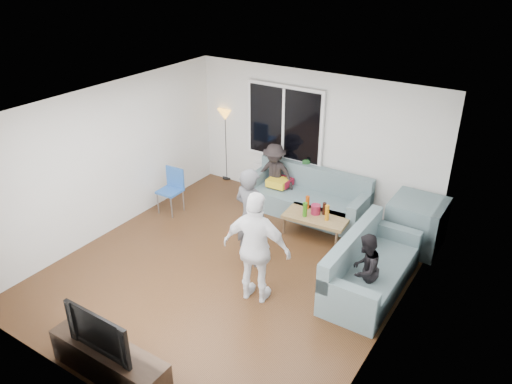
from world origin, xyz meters
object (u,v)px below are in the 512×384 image
Objects in this scene: coffee_table at (316,225)px; player_right at (257,248)px; floor_lamp at (226,145)px; tv_console at (110,361)px; side_chair at (170,192)px; spectator_back at (274,175)px; sofa_right_section at (373,265)px; player_left at (250,217)px; spectator_right at (365,269)px; television at (104,329)px; sofa_back_section at (307,194)px.

coffee_table is 0.65× the size of player_right.
floor_lamp is 0.97× the size of tv_console.
floor_lamp reaches higher than coffee_table.
side_chair is at bearing -34.98° from player_right.
player_right is (2.77, -1.28, 0.41)m from side_chair.
player_right reaches higher than spectator_back.
sofa_right_section is 1.82× the size of coffee_table.
side_chair is at bearing 121.54° from tv_console.
sofa_right_section is 3.80m from tv_console.
side_chair is 4.04m from tv_console.
coffee_table is at bearing -33.79° from spectator_back.
tv_console is at bearing 148.97° from sofa_right_section.
spectator_back is at bearing -58.59° from player_left.
spectator_right reaches higher than coffee_table.
television is at bearing -30.55° from spectator_right.
player_right is at bearing -70.73° from spectator_back.
floor_lamp is at bearing -58.36° from player_right.
television is (-0.66, -2.16, -0.13)m from player_right.
spectator_back is at bearing 153.09° from coffee_table.
sofa_back_section is at bearing -79.52° from player_left.
side_chair is 0.79× the size of spectator_right.
sofa_back_section is at bearing 51.00° from sofa_right_section.
side_chair is at bearing -148.86° from sofa_back_section.
player_left is 1.31× the size of spectator_back.
television is (-1.96, -3.25, 0.29)m from sofa_right_section.
sofa_right_section is 1.66m from coffee_table.
spectator_right is 0.87× the size of spectator_back.
sofa_back_section is 2.39× the size of television.
sofa_right_section is at bearing -37.61° from spectator_back.
side_chair is (-2.71, -0.73, 0.23)m from coffee_table.
spectator_back is at bearing -122.59° from spectator_right.
floor_lamp reaches higher than spectator_back.
spectator_right is (4.07, -0.52, 0.11)m from side_chair.
television is at bearing 180.00° from tv_console.
tv_console is 0.50m from television.
coffee_table is (-1.36, 0.92, -0.22)m from sofa_right_section.
sofa_back_section reaches higher than coffee_table.
coffee_table is at bearing -49.53° from sofa_back_section.
television is (-1.96, -2.92, 0.18)m from spectator_right.
sofa_right_section is at bearing -176.70° from spectator_right.
sofa_right_section reaches higher than coffee_table.
sofa_right_section is 1.60× the size of spectator_back.
side_chair is 2.01m from spectator_back.
player_left is (-1.89, -0.36, 0.39)m from sofa_right_section.
tv_console is at bearing 0.00° from television.
sofa_right_section is at bearing -149.97° from player_right.
sofa_right_section is at bearing -158.11° from player_left.
tv_console is at bearing -30.55° from spectator_right.
sofa_back_section is 0.76m from spectator_back.
tv_console is at bearing 99.59° from player_left.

